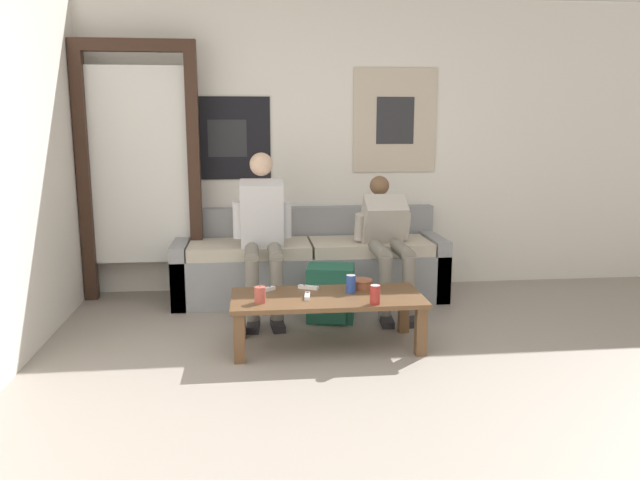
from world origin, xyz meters
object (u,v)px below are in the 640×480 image
at_px(couch, 310,265).
at_px(backpack, 331,295).
at_px(game_controller_far_center, 307,296).
at_px(game_controller_near_left, 308,287).
at_px(coffee_table, 327,304).
at_px(drink_can_blue, 351,284).
at_px(ceramic_bowl, 362,283).
at_px(person_seated_adult, 263,228).
at_px(person_seated_teen, 387,237).
at_px(pillar_candle, 260,295).
at_px(game_controller_near_right, 266,290).
at_px(drink_can_red, 375,295).

bearing_deg(couch, backpack, -81.78).
bearing_deg(game_controller_far_center, game_controller_near_left, 82.95).
relative_size(coffee_table, drink_can_blue, 10.32).
xyz_separation_m(couch, ceramic_bowl, (0.26, -1.07, 0.11)).
relative_size(coffee_table, ceramic_bowl, 8.38).
xyz_separation_m(person_seated_adult, person_seated_teen, (1.00, 0.02, -0.09)).
relative_size(pillar_candle, drink_can_blue, 0.94).
height_order(coffee_table, person_seated_adult, person_seated_adult).
relative_size(drink_can_blue, game_controller_near_right, 0.96).
relative_size(drink_can_red, game_controller_near_right, 0.96).
distance_m(person_seated_teen, game_controller_far_center, 1.17).
height_order(coffee_table, drink_can_red, drink_can_red).
height_order(backpack, drink_can_blue, drink_can_blue).
bearing_deg(person_seated_teen, game_controller_near_left, -135.73).
bearing_deg(backpack, person_seated_adult, 149.95).
bearing_deg(coffee_table, game_controller_near_left, 120.57).
bearing_deg(backpack, drink_can_red, -76.60).
xyz_separation_m(game_controller_near_right, game_controller_far_center, (0.27, -0.19, 0.00)).
distance_m(couch, person_seated_adult, 0.68).
xyz_separation_m(couch, game_controller_far_center, (-0.13, -1.25, 0.09)).
xyz_separation_m(couch, person_seated_adult, (-0.40, -0.38, 0.40)).
height_order(drink_can_red, game_controller_near_right, drink_can_red).
bearing_deg(coffee_table, game_controller_near_right, 158.63).
bearing_deg(person_seated_teen, game_controller_near_right, -144.41).
bearing_deg(game_controller_far_center, drink_can_blue, 15.79).
height_order(couch, ceramic_bowl, couch).
distance_m(person_seated_adult, backpack, 0.75).
bearing_deg(ceramic_bowl, game_controller_near_left, 175.22).
bearing_deg(game_controller_near_right, couch, 69.42).
bearing_deg(pillar_candle, game_controller_near_right, 80.08).
height_order(person_seated_adult, person_seated_teen, person_seated_adult).
xyz_separation_m(person_seated_adult, drink_can_blue, (0.58, -0.79, -0.26)).
distance_m(person_seated_adult, game_controller_near_left, 0.79).
height_order(person_seated_adult, drink_can_red, person_seated_adult).
xyz_separation_m(coffee_table, game_controller_far_center, (-0.14, -0.03, 0.07)).
bearing_deg(couch, pillar_candle, -108.54).
relative_size(person_seated_teen, game_controller_near_right, 8.12).
distance_m(person_seated_teen, pillar_candle, 1.44).
xyz_separation_m(couch, game_controller_near_right, (-0.40, -1.06, 0.09)).
distance_m(person_seated_teen, drink_can_red, 1.15).
xyz_separation_m(couch, drink_can_blue, (0.17, -1.16, 0.14)).
distance_m(coffee_table, drink_can_red, 0.38).
bearing_deg(drink_can_red, game_controller_far_center, 155.02).
relative_size(coffee_table, drink_can_red, 10.32).
height_order(person_seated_adult, drink_can_blue, person_seated_adult).
bearing_deg(game_controller_near_right, pillar_candle, -99.92).
distance_m(couch, game_controller_far_center, 1.26).
relative_size(backpack, game_controller_near_right, 3.27).
distance_m(coffee_table, game_controller_near_right, 0.44).
height_order(person_seated_adult, game_controller_far_center, person_seated_adult).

